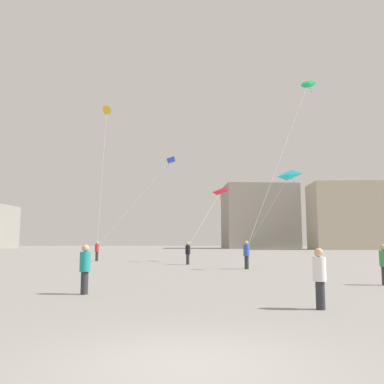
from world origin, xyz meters
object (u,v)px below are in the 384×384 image
at_px(kite_cobalt_delta, 170,162).
at_px(kite_cyan_delta, 290,176).
at_px(building_centre_hall, 260,217).
at_px(building_right_hall, 353,216).
at_px(kite_emerald_diamond, 309,84).
at_px(person_in_black, 189,252).
at_px(kite_crimson_delta, 221,192).
at_px(person_in_white, 321,276).
at_px(person_in_teal, 86,267).
at_px(person_in_red, 98,250).
at_px(kite_amber_diamond, 108,112).
at_px(person_in_blue, 248,253).

relative_size(kite_cobalt_delta, kite_cyan_delta, 1.80).
xyz_separation_m(kite_cobalt_delta, building_centre_hall, (19.29, 60.99, -1.91)).
bearing_deg(building_right_hall, kite_emerald_diamond, -114.77).
bearing_deg(person_in_black, kite_crimson_delta, 2.95).
relative_size(person_in_white, kite_cobalt_delta, 0.18).
bearing_deg(person_in_teal, kite_emerald_diamond, -169.02).
height_order(person_in_white, kite_crimson_delta, kite_crimson_delta).
relative_size(person_in_red, person_in_black, 1.02).
distance_m(person_in_black, building_centre_hall, 72.25).
xyz_separation_m(person_in_teal, building_centre_hall, (20.59, 87.15, 6.96)).
height_order(kite_crimson_delta, building_right_hall, building_right_hall).
bearing_deg(person_in_teal, person_in_red, -121.74).
relative_size(person_in_white, building_right_hall, 0.09).
height_order(person_in_black, building_right_hall, building_right_hall).
bearing_deg(kite_amber_diamond, building_centre_hall, 66.66).
distance_m(person_in_teal, kite_cobalt_delta, 27.66).
bearing_deg(person_in_red, building_right_hall, -78.31).
bearing_deg(person_in_teal, person_in_black, -144.95).
bearing_deg(kite_amber_diamond, kite_crimson_delta, -23.53).
xyz_separation_m(person_in_black, kite_cobalt_delta, (-2.04, 8.82, 8.84)).
distance_m(kite_amber_diamond, kite_cyan_delta, 23.84).
distance_m(kite_cyan_delta, building_centre_hall, 76.65).
relative_size(person_in_teal, kite_amber_diamond, 0.11).
relative_size(kite_cobalt_delta, building_centre_hall, 0.49).
bearing_deg(person_in_white, building_centre_hall, -119.30).
distance_m(person_in_red, kite_crimson_delta, 12.43).
relative_size(person_in_blue, building_centre_hall, 0.10).
bearing_deg(person_in_blue, person_in_red, 72.94).
distance_m(person_in_red, person_in_white, 28.54).
distance_m(person_in_red, person_in_blue, 16.10).
relative_size(person_in_red, person_in_teal, 1.06).
bearing_deg(kite_cyan_delta, kite_cobalt_delta, 119.89).
height_order(person_in_blue, kite_cyan_delta, kite_cyan_delta).
bearing_deg(person_in_blue, kite_crimson_delta, 29.48).
height_order(kite_cobalt_delta, building_right_hall, building_right_hall).
relative_size(kite_crimson_delta, building_right_hall, 0.31).
height_order(kite_emerald_diamond, kite_cyan_delta, kite_emerald_diamond).
height_order(person_in_red, person_in_teal, person_in_red).
distance_m(person_in_blue, person_in_white, 15.35).
xyz_separation_m(person_in_white, kite_emerald_diamond, (6.80, 22.85, 14.60)).
height_order(person_in_white, person_in_black, person_in_black).
distance_m(person_in_blue, kite_cobalt_delta, 17.42).
bearing_deg(building_right_hall, kite_cobalt_delta, -128.27).
bearing_deg(kite_amber_diamond, kite_emerald_diamond, -20.48).
distance_m(person_in_blue, kite_emerald_diamond, 17.63).
distance_m(person_in_white, person_in_black, 20.70).
height_order(person_in_blue, kite_cobalt_delta, kite_cobalt_delta).
distance_m(person_in_red, building_right_hall, 67.06).
xyz_separation_m(person_in_teal, kite_crimson_delta, (6.23, 21.96, 5.33)).
bearing_deg(person_in_blue, kite_cyan_delta, -87.67).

